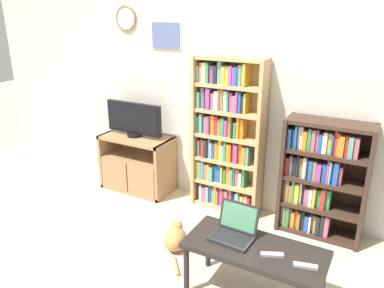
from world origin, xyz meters
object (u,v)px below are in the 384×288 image
object	(u,v)px
tv_stand	(137,163)
television	(134,119)
laptop	(235,229)
cat	(176,238)
bookshelf_short	(319,178)
remote_far_from_laptop	(272,255)
coffee_table	(255,253)
remote_near_laptop	(305,266)
bookshelf_tall	(226,138)

from	to	relation	value
tv_stand	television	xyz separation A→B (m)	(-0.03, 0.03, 0.54)
laptop	cat	xyz separation A→B (m)	(-0.65, 0.20, -0.40)
cat	television	bearing A→B (deg)	123.06
laptop	tv_stand	bearing A→B (deg)	151.68
bookshelf_short	cat	world-z (taller)	bookshelf_short
bookshelf_short	remote_far_from_laptop	world-z (taller)	bookshelf_short
coffee_table	remote_near_laptop	bearing A→B (deg)	-7.82
television	coffee_table	bearing A→B (deg)	-30.12
remote_near_laptop	tv_stand	bearing A→B (deg)	49.34
remote_near_laptop	remote_far_from_laptop	distance (m)	0.23
television	bookshelf_tall	world-z (taller)	bookshelf_tall
bookshelf_tall	cat	xyz separation A→B (m)	(-0.05, -0.95, -0.68)
bookshelf_tall	bookshelf_short	distance (m)	1.01
remote_far_from_laptop	cat	size ratio (longest dim) A/B	0.35
coffee_table	remote_near_laptop	size ratio (longest dim) A/B	6.14
bookshelf_short	remote_near_laptop	size ratio (longest dim) A/B	6.88
bookshelf_short	remote_near_laptop	world-z (taller)	bookshelf_short
bookshelf_short	bookshelf_tall	bearing A→B (deg)	178.02
bookshelf_tall	remote_near_laptop	world-z (taller)	bookshelf_tall
television	coffee_table	world-z (taller)	television
coffee_table	remote_near_laptop	world-z (taller)	remote_near_laptop
coffee_table	laptop	size ratio (longest dim) A/B	3.14
bookshelf_tall	television	bearing A→B (deg)	-174.85
tv_stand	bookshelf_tall	xyz separation A→B (m)	(1.10, 0.13, 0.46)
bookshelf_short	coffee_table	distance (m)	1.20
bookshelf_short	television	bearing A→B (deg)	-178.18
bookshelf_tall	coffee_table	world-z (taller)	bookshelf_tall
tv_stand	coffee_table	distance (m)	2.17
tv_stand	bookshelf_tall	size ratio (longest dim) A/B	0.52
remote_near_laptop	remote_far_from_laptop	xyz separation A→B (m)	(-0.23, 0.01, 0.00)
laptop	remote_near_laptop	bearing A→B (deg)	-8.24
laptop	cat	size ratio (longest dim) A/B	0.69
bookshelf_short	laptop	world-z (taller)	bookshelf_short
remote_near_laptop	bookshelf_tall	bearing A→B (deg)	28.42
coffee_table	laptop	xyz separation A→B (m)	(-0.19, 0.06, 0.12)
bookshelf_short	laptop	size ratio (longest dim) A/B	3.52
tv_stand	bookshelf_tall	bearing A→B (deg)	6.79
bookshelf_short	tv_stand	bearing A→B (deg)	-177.35
laptop	bookshelf_tall	bearing A→B (deg)	120.10
bookshelf_tall	remote_far_from_laptop	xyz separation A→B (m)	(0.92, -1.25, -0.33)
tv_stand	cat	distance (m)	1.35
laptop	remote_near_laptop	distance (m)	0.57
coffee_table	laptop	world-z (taller)	laptop
laptop	remote_far_from_laptop	xyz separation A→B (m)	(0.33, -0.10, -0.05)
remote_near_laptop	coffee_table	bearing A→B (deg)	68.13
television	tv_stand	bearing A→B (deg)	-47.67
remote_near_laptop	television	bearing A→B (deg)	49.02
bookshelf_tall	bookshelf_short	size ratio (longest dim) A/B	1.44
coffee_table	tv_stand	bearing A→B (deg)	150.20
cat	bookshelf_short	bearing A→B (deg)	22.94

